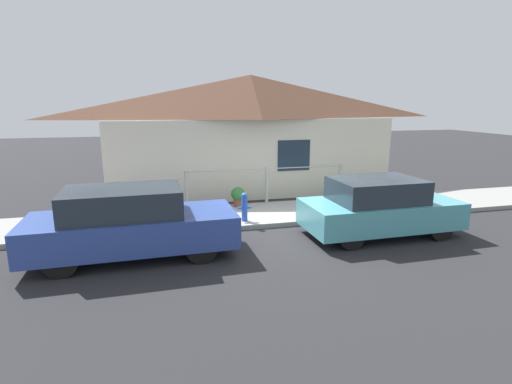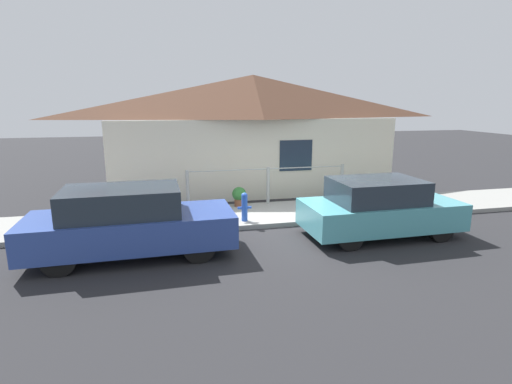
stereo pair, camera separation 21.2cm
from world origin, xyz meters
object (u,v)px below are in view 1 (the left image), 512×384
object	(u,v)px
potted_plant_near_hydrant	(238,196)
fire_hydrant	(244,206)
car_left	(131,223)
car_right	(379,207)

from	to	relation	value
potted_plant_near_hydrant	fire_hydrant	bearing A→B (deg)	-95.30
car_left	potted_plant_near_hydrant	size ratio (longest dim) A/B	7.26
car_right	fire_hydrant	bearing A→B (deg)	151.85
potted_plant_near_hydrant	car_right	bearing A→B (deg)	-46.89
car_left	potted_plant_near_hydrant	xyz separation A→B (m)	(2.86, 3.01, -0.28)
car_left	car_right	distance (m)	5.68
car_right	fire_hydrant	xyz separation A→B (m)	(-2.96, 1.52, -0.17)
car_left	potted_plant_near_hydrant	distance (m)	4.17
car_left	car_right	world-z (taller)	car_left
fire_hydrant	potted_plant_near_hydrant	xyz separation A→B (m)	(0.14, 1.49, -0.07)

